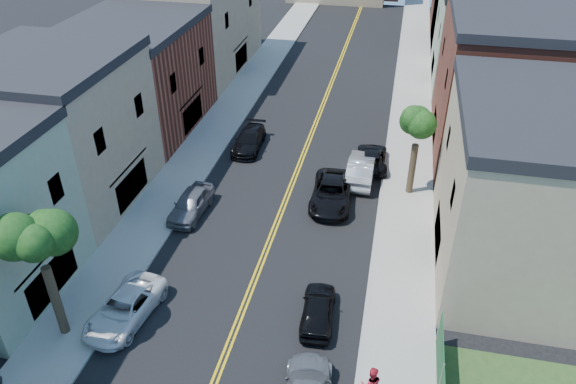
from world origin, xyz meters
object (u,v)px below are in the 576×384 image
Objects in this scene: black_car_left at (249,140)px; silver_car_right at (361,169)px; dark_car_right_far at (372,158)px; pedestrian_right at (371,384)px; black_car_right at (318,309)px; grey_car_left at (191,203)px; white_pickup at (125,308)px; black_suv_lane at (331,193)px.

silver_car_right is at bearing -19.12° from black_car_left.
dark_car_right_far is 2.51× the size of pedestrian_right.
silver_car_right is at bearing 69.13° from dark_car_right_far.
black_car_right is 13.77m from silver_car_right.
black_car_left is at bearing 85.66° from grey_car_left.
dark_car_right_far is (10.64, 8.50, -0.12)m from grey_car_left.
white_pickup is 20.65m from dark_car_right_far.
white_pickup is at bearing 54.66° from dark_car_right_far.
white_pickup is 9.22m from grey_car_left.
pedestrian_right is (1.56, -19.96, 0.43)m from dark_car_right_far.
black_car_left is 9.22m from silver_car_right.
pedestrian_right is at bearing -63.92° from black_car_left.
dark_car_right_far is 0.83× the size of black_suv_lane.
silver_car_right is (0.74, 13.75, 0.16)m from black_car_right.
silver_car_right reaches higher than white_pickup.
dark_car_right_far is (10.60, 17.72, -0.05)m from white_pickup.
black_car_left is at bearing -67.81° from black_car_right.
silver_car_right is 0.92× the size of black_suv_lane.
black_car_left is 0.95× the size of silver_car_right.
white_pickup is 1.12× the size of grey_car_left.
grey_car_left is at bearing -99.59° from black_car_left.
silver_car_right is at bearing 36.01° from grey_car_left.
black_suv_lane is at bearing -89.28° from black_car_right.
dark_car_right_far is at bearing 66.49° from white_pickup.
white_pickup is at bearing 57.64° from silver_car_right.
dark_car_right_far is (1.34, 15.82, -0.04)m from black_car_right.
white_pickup is 12.37m from pedestrian_right.
black_suv_lane is (8.41, 12.30, 0.08)m from white_pickup.
black_car_right is 5.08m from pedestrian_right.
black_car_left is at bearing -17.01° from silver_car_right.
dark_car_right_far is at bearing -5.94° from black_car_left.
black_car_right is 15.87m from dark_car_right_far.
black_suv_lane is 15.01m from pedestrian_right.
grey_car_left is 11.93m from silver_car_right.
white_pickup is at bearing 7.74° from black_car_right.
black_car_right is 10.42m from black_suv_lane.
grey_car_left is at bearing 97.65° from white_pickup.
black_suv_lane is at bearing -42.03° from black_car_left.
dark_car_right_far is at bearing -98.76° from black_car_right.
black_car_left is 2.65× the size of pedestrian_right.
grey_car_left reaches higher than white_pickup.
dark_car_right_far is (0.61, 2.06, -0.20)m from silver_car_right.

